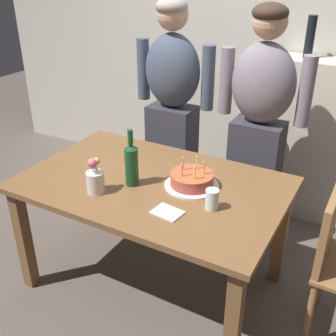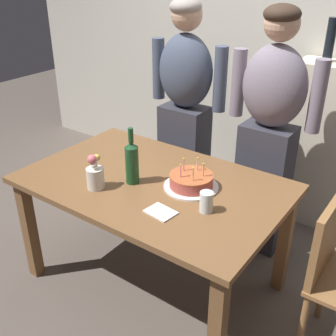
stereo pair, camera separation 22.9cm
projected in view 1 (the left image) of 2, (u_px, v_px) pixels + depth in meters
ground_plane at (154, 280)px, 2.69m from camera, size 10.00×10.00×0.00m
back_wall at (251, 39)px, 3.30m from camera, size 5.20×0.10×2.60m
dining_table at (153, 196)px, 2.40m from camera, size 1.50×0.96×0.74m
birthday_cake at (192, 180)px, 2.29m from camera, size 0.31×0.31×0.16m
water_glass_near at (212, 199)px, 2.08m from camera, size 0.07×0.07×0.11m
wine_bottle at (131, 163)px, 2.27m from camera, size 0.08×0.08×0.33m
napkin_stack at (167, 212)px, 2.06m from camera, size 0.16×0.13×0.01m
flower_vase at (95, 178)px, 2.22m from camera, size 0.10×0.10×0.20m
person_man_bearded at (172, 112)px, 3.01m from camera, size 0.61×0.27×1.66m
person_woman_cardigan at (259, 129)px, 2.72m from camera, size 0.61×0.27×1.66m
shelf_cabinet at (326, 143)px, 3.11m from camera, size 0.83×0.30×1.54m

